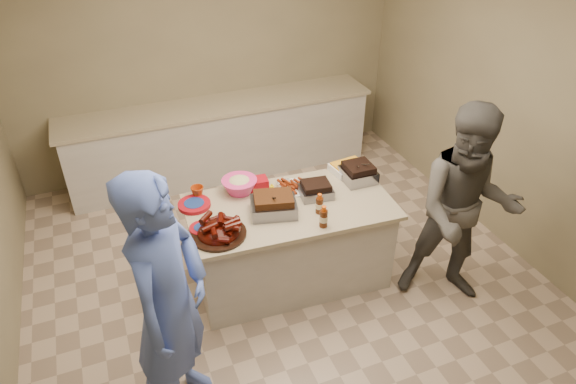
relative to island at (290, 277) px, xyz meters
name	(u,v)px	position (x,y,z in m)	size (l,w,h in m)	color
room	(290,289)	(-0.05, -0.14, 0.00)	(4.50, 5.00, 2.70)	gray
back_counter	(221,139)	(-0.05, 2.06, 0.45)	(3.60, 0.64, 0.90)	beige
island	(290,277)	(0.00, 0.00, 0.00)	(1.72, 0.91, 0.82)	beige
rib_platter	(219,235)	(-0.67, -0.17, 0.82)	(0.44, 0.44, 0.17)	#430903
pulled_pork_tray	(274,213)	(-0.17, -0.06, 0.82)	(0.37, 0.28, 0.11)	#47230F
brisket_tray	(316,196)	(0.26, 0.05, 0.82)	(0.27, 0.23, 0.08)	black
roasting_pan	(358,180)	(0.71, 0.14, 0.82)	(0.28, 0.28, 0.11)	gray
coleslaw_bowl	(240,192)	(-0.33, 0.35, 0.82)	(0.31, 0.31, 0.21)	#E43383
sausage_plate	(294,188)	(0.13, 0.22, 0.82)	(0.29, 0.29, 0.05)	silver
mac_cheese_dish	(348,171)	(0.71, 0.31, 0.82)	(0.31, 0.23, 0.08)	yellow
bbq_bottle_a	(323,226)	(0.13, -0.37, 0.82)	(0.06, 0.06, 0.19)	#451D0A
bbq_bottle_b	(319,213)	(0.18, -0.19, 0.82)	(0.06, 0.06, 0.18)	#451D0A
mustard_bottle	(272,194)	(-0.08, 0.21, 0.82)	(0.04, 0.04, 0.11)	yellow
sauce_bowl	(284,186)	(0.06, 0.29, 0.82)	(0.14, 0.04, 0.14)	silver
plate_stack_large	(194,206)	(-0.75, 0.28, 0.82)	(0.27, 0.27, 0.03)	maroon
plate_stack_small	(202,230)	(-0.77, -0.06, 0.82)	(0.19, 0.19, 0.03)	maroon
plastic_cup	(198,197)	(-0.69, 0.40, 0.82)	(0.11, 0.10, 0.11)	#AA3B0D
basket_stack	(257,188)	(-0.17, 0.35, 0.82)	(0.18, 0.14, 0.09)	maroon
guest_gray	(446,291)	(1.23, -0.69, 0.00)	(0.87, 1.79, 0.68)	#54514B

